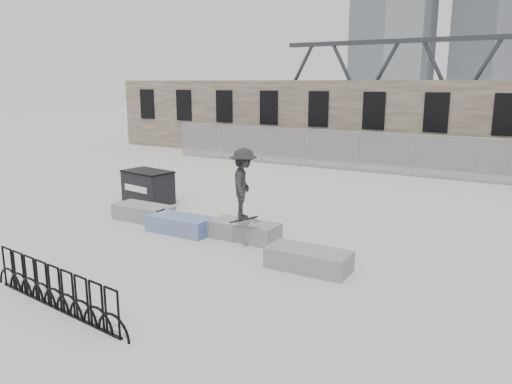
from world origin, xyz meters
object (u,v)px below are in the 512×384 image
planter_offset (309,259)px  bike_rack (55,288)px  planter_center_left (180,223)px  skateboarder (244,184)px  planter_far_left (144,212)px  planter_center_right (245,230)px  dumpster (148,187)px

planter_offset → bike_rack: bike_rack is taller
planter_center_left → skateboarder: size_ratio=0.96×
bike_rack → planter_far_left: bearing=117.7°
planter_center_right → dumpster: dumpster is taller
planter_center_left → planter_center_right: bearing=11.7°
planter_far_left → planter_center_left: size_ratio=1.00×
planter_center_right → planter_offset: bearing=-26.0°
dumpster → bike_rack: bearing=-50.4°
planter_center_left → bike_rack: (1.15, -5.32, 0.17)m
dumpster → bike_rack: dumpster is taller
planter_center_left → skateboarder: (2.30, -0.10, 1.46)m
planter_center_right → bike_rack: size_ratio=0.45×
planter_far_left → planter_center_left: (1.89, -0.48, 0.00)m
bike_rack → dumpster: bearing=120.5°
dumpster → bike_rack: size_ratio=0.45×
planter_center_right → planter_offset: (2.57, -1.25, 0.00)m
planter_far_left → dumpster: dumpster is taller
planter_center_left → bike_rack: size_ratio=0.45×
planter_far_left → planter_center_left: same height
planter_center_left → dumpster: size_ratio=1.00×
dumpster → skateboarder: 6.28m
planter_center_left → planter_center_right: same height
planter_center_right → skateboarder: bearing=-60.0°
planter_offset → planter_center_right: bearing=154.0°
planter_center_right → dumpster: (-5.38, 1.93, 0.34)m
skateboarder → dumpster: bearing=40.8°
planter_center_left → bike_rack: 5.45m
planter_offset → bike_rack: 5.65m
planter_far_left → planter_offset: same height
planter_center_right → planter_offset: same height
planter_offset → dumpster: size_ratio=1.00×
planter_offset → planter_center_left: bearing=169.6°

